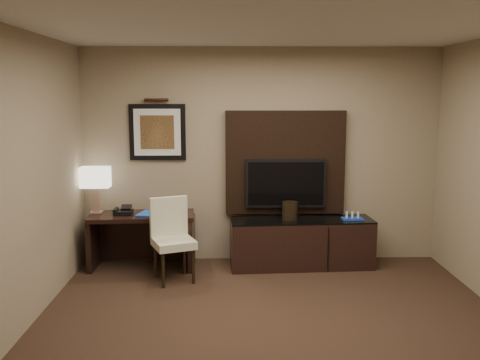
{
  "coord_description": "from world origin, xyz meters",
  "views": [
    {
      "loc": [
        -0.4,
        -4.23,
        2.13
      ],
      "look_at": [
        -0.28,
        1.8,
        1.15
      ],
      "focal_mm": 40.0,
      "sensor_mm": 36.0,
      "label": 1
    }
  ],
  "objects_px": {
    "desk_chair": "(174,242)",
    "minibar_tray": "(352,216)",
    "credenza": "(301,243)",
    "table_lamp": "(96,188)",
    "desk": "(142,241)",
    "desk_phone": "(123,210)",
    "ice_bucket": "(290,211)",
    "tv": "(286,183)"
  },
  "relations": [
    {
      "from": "desk_chair",
      "to": "desk_phone",
      "type": "distance_m",
      "value": 0.85
    },
    {
      "from": "tv",
      "to": "ice_bucket",
      "type": "xyz_separation_m",
      "value": [
        0.04,
        -0.19,
        -0.31
      ]
    },
    {
      "from": "credenza",
      "to": "desk_chair",
      "type": "distance_m",
      "value": 1.61
    },
    {
      "from": "credenza",
      "to": "table_lamp",
      "type": "relative_size",
      "value": 2.8
    },
    {
      "from": "desk",
      "to": "minibar_tray",
      "type": "relative_size",
      "value": 4.99
    },
    {
      "from": "ice_bucket",
      "to": "minibar_tray",
      "type": "distance_m",
      "value": 0.77
    },
    {
      "from": "tv",
      "to": "desk_phone",
      "type": "bearing_deg",
      "value": -174.09
    },
    {
      "from": "desk_phone",
      "to": "ice_bucket",
      "type": "height_order",
      "value": "ice_bucket"
    },
    {
      "from": "desk_phone",
      "to": "ice_bucket",
      "type": "bearing_deg",
      "value": -0.78
    },
    {
      "from": "credenza",
      "to": "minibar_tray",
      "type": "height_order",
      "value": "minibar_tray"
    },
    {
      "from": "desk_chair",
      "to": "table_lamp",
      "type": "distance_m",
      "value": 1.26
    },
    {
      "from": "credenza",
      "to": "ice_bucket",
      "type": "bearing_deg",
      "value": 175.25
    },
    {
      "from": "ice_bucket",
      "to": "tv",
      "type": "bearing_deg",
      "value": 100.87
    },
    {
      "from": "desk",
      "to": "credenza",
      "type": "bearing_deg",
      "value": -3.94
    },
    {
      "from": "credenza",
      "to": "tv",
      "type": "height_order",
      "value": "tv"
    },
    {
      "from": "credenza",
      "to": "desk_phone",
      "type": "height_order",
      "value": "desk_phone"
    },
    {
      "from": "desk_phone",
      "to": "tv",
      "type": "bearing_deg",
      "value": 4.57
    },
    {
      "from": "desk",
      "to": "table_lamp",
      "type": "relative_size",
      "value": 2.02
    },
    {
      "from": "credenza",
      "to": "table_lamp",
      "type": "distance_m",
      "value": 2.62
    },
    {
      "from": "credenza",
      "to": "desk",
      "type": "bearing_deg",
      "value": 176.68
    },
    {
      "from": "table_lamp",
      "to": "desk_phone",
      "type": "bearing_deg",
      "value": -14.46
    },
    {
      "from": "desk_chair",
      "to": "minibar_tray",
      "type": "height_order",
      "value": "desk_chair"
    },
    {
      "from": "tv",
      "to": "desk_chair",
      "type": "height_order",
      "value": "tv"
    },
    {
      "from": "ice_bucket",
      "to": "credenza",
      "type": "bearing_deg",
      "value": -1.42
    },
    {
      "from": "desk_chair",
      "to": "minibar_tray",
      "type": "distance_m",
      "value": 2.2
    },
    {
      "from": "tv",
      "to": "desk_chair",
      "type": "relative_size",
      "value": 1.1
    },
    {
      "from": "desk_chair",
      "to": "table_lamp",
      "type": "xyz_separation_m",
      "value": [
        -1.0,
        0.56,
        0.53
      ]
    },
    {
      "from": "desk_chair",
      "to": "desk_phone",
      "type": "xyz_separation_m",
      "value": [
        -0.65,
        0.47,
        0.27
      ]
    },
    {
      "from": "table_lamp",
      "to": "tv",
      "type": "bearing_deg",
      "value": 2.86
    },
    {
      "from": "tv",
      "to": "desk",
      "type": "bearing_deg",
      "value": -173.88
    },
    {
      "from": "tv",
      "to": "desk_chair",
      "type": "xyz_separation_m",
      "value": [
        -1.34,
        -0.67,
        -0.56
      ]
    },
    {
      "from": "desk_chair",
      "to": "ice_bucket",
      "type": "xyz_separation_m",
      "value": [
        1.37,
        0.49,
        0.25
      ]
    },
    {
      "from": "desk",
      "to": "credenza",
      "type": "xyz_separation_m",
      "value": [
        1.96,
        -0.0,
        -0.04
      ]
    },
    {
      "from": "tv",
      "to": "desk_phone",
      "type": "xyz_separation_m",
      "value": [
        -1.99,
        -0.21,
        -0.29
      ]
    },
    {
      "from": "desk",
      "to": "desk_chair",
      "type": "distance_m",
      "value": 0.66
    },
    {
      "from": "desk",
      "to": "desk_chair",
      "type": "height_order",
      "value": "desk_chair"
    },
    {
      "from": "credenza",
      "to": "desk_chair",
      "type": "height_order",
      "value": "desk_chair"
    },
    {
      "from": "ice_bucket",
      "to": "table_lamp",
      "type": "bearing_deg",
      "value": 178.32
    },
    {
      "from": "credenza",
      "to": "desk_chair",
      "type": "xyz_separation_m",
      "value": [
        -1.52,
        -0.48,
        0.16
      ]
    },
    {
      "from": "table_lamp",
      "to": "desk_phone",
      "type": "distance_m",
      "value": 0.44
    },
    {
      "from": "minibar_tray",
      "to": "desk_phone",
      "type": "bearing_deg",
      "value": 179.89
    },
    {
      "from": "desk_phone",
      "to": "table_lamp",
      "type": "bearing_deg",
      "value": 164.2
    }
  ]
}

